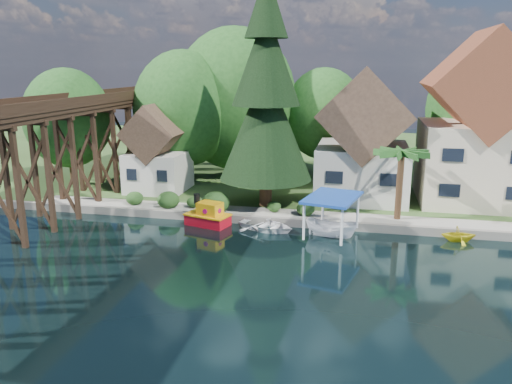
% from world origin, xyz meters
% --- Properties ---
extents(ground, '(140.00, 140.00, 0.00)m').
position_xyz_m(ground, '(0.00, 0.00, 0.00)').
color(ground, black).
rests_on(ground, ground).
extents(bank, '(140.00, 52.00, 0.50)m').
position_xyz_m(bank, '(0.00, 34.00, 0.25)').
color(bank, '#2D451B').
rests_on(bank, ground).
extents(seawall, '(60.00, 0.40, 0.62)m').
position_xyz_m(seawall, '(4.00, 8.00, 0.31)').
color(seawall, slate).
rests_on(seawall, ground).
extents(promenade, '(50.00, 2.60, 0.06)m').
position_xyz_m(promenade, '(6.00, 9.30, 0.53)').
color(promenade, gray).
rests_on(promenade, bank).
extents(trestle_bridge, '(4.12, 44.18, 9.30)m').
position_xyz_m(trestle_bridge, '(-16.00, 5.17, 5.35)').
color(trestle_bridge, black).
rests_on(trestle_bridge, ground).
extents(house_left, '(7.64, 8.64, 11.02)m').
position_xyz_m(house_left, '(7.00, 16.00, 5.14)').
color(house_left, beige).
rests_on(house_left, bank).
extents(house_center, '(8.65, 9.18, 13.89)m').
position_xyz_m(house_center, '(16.00, 16.50, 6.42)').
color(house_center, beige).
rests_on(house_center, bank).
extents(shed, '(5.09, 5.40, 7.85)m').
position_xyz_m(shed, '(-11.00, 14.50, 3.83)').
color(shed, beige).
rests_on(shed, bank).
extents(bg_trees, '(49.90, 13.30, 10.57)m').
position_xyz_m(bg_trees, '(1.00, 21.25, 7.29)').
color(bg_trees, '#382314').
rests_on(bg_trees, bank).
extents(shrubs, '(15.76, 2.47, 1.70)m').
position_xyz_m(shrubs, '(-4.60, 9.26, 1.23)').
color(shrubs, '#1B3B15').
rests_on(shrubs, bank).
extents(conifer, '(7.33, 7.33, 18.04)m').
position_xyz_m(conifer, '(-0.54, 11.54, 9.18)').
color(conifer, '#382314').
rests_on(conifer, bank).
extents(palm_tree, '(5.07, 5.07, 5.52)m').
position_xyz_m(palm_tree, '(9.73, 9.76, 5.31)').
color(palm_tree, '#382314').
rests_on(palm_tree, bank).
extents(tugboat, '(3.61, 2.62, 2.35)m').
position_xyz_m(tugboat, '(-4.00, 7.01, 0.70)').
color(tugboat, red).
rests_on(tugboat, ground).
extents(boat_white_a, '(4.86, 4.11, 0.86)m').
position_xyz_m(boat_white_a, '(0.45, 6.83, 0.43)').
color(boat_white_a, white).
rests_on(boat_white_a, ground).
extents(boat_canopy, '(4.13, 5.19, 2.95)m').
position_xyz_m(boat_canopy, '(5.13, 6.15, 1.27)').
color(boat_canopy, white).
rests_on(boat_canopy, ground).
extents(boat_yellow, '(2.48, 2.21, 1.19)m').
position_xyz_m(boat_yellow, '(13.61, 7.16, 0.59)').
color(boat_yellow, gold).
rests_on(boat_yellow, ground).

